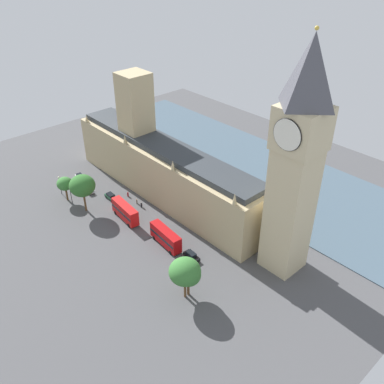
{
  "coord_description": "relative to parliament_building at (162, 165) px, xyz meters",
  "views": [
    {
      "loc": [
        63.47,
        83.39,
        67.64
      ],
      "look_at": [
        1.0,
        14.81,
        9.06
      ],
      "focal_mm": 39.08,
      "sensor_mm": 36.0,
      "label": 1
    }
  ],
  "objects": [
    {
      "name": "ground_plane",
      "position": [
        1.99,
        1.68,
        -9.31
      ],
      "size": [
        141.42,
        141.42,
        0.0
      ],
      "primitive_type": "plane",
      "color": "#4C4C4F"
    },
    {
      "name": "plane_tree_slot_11",
      "position": [
        23.07,
        36.31,
        -2.09
      ],
      "size": [
        6.82,
        6.82,
        10.15
      ],
      "color": "brown",
      "rests_on": "ground"
    },
    {
      "name": "car_white_trailing",
      "position": [
        14.53,
        -23.59,
        -8.42
      ],
      "size": [
        2.25,
        4.62,
        1.74
      ],
      "rotation": [
        0.0,
        0.0,
        -0.09
      ],
      "color": "silver",
      "rests_on": "ground"
    },
    {
      "name": "plane_tree_slot_10",
      "position": [
        23.35,
        -15.58,
        -3.79
      ],
      "size": [
        4.58,
        4.58,
        7.51
      ],
      "color": "brown",
      "rests_on": "ground"
    },
    {
      "name": "double_decker_bus_under_trees",
      "position": [
        15.11,
        20.02,
        -6.67
      ],
      "size": [
        3.4,
        10.67,
        4.75
      ],
      "rotation": [
        0.0,
        0.0,
        -0.08
      ],
      "color": "#B20C0F",
      "rests_on": "ground"
    },
    {
      "name": "street_lamp_slot_14",
      "position": [
        23.14,
        -19.6,
        -5.0
      ],
      "size": [
        0.56,
        0.56,
        6.15
      ],
      "color": "black",
      "rests_on": "ground"
    },
    {
      "name": "pedestrian_corner",
      "position": [
        9.37,
        -0.31,
        -8.62
      ],
      "size": [
        0.65,
        0.61,
        1.53
      ],
      "rotation": [
        0.0,
        0.0,
        2.19
      ],
      "color": "gray",
      "rests_on": "ground"
    },
    {
      "name": "pedestrian_near_tower",
      "position": [
        9.07,
        -5.22,
        -8.61
      ],
      "size": [
        0.6,
        0.5,
        1.56
      ],
      "rotation": [
        0.0,
        0.0,
        4.86
      ],
      "color": "maroon",
      "rests_on": "ground"
    },
    {
      "name": "car_black_far_end",
      "position": [
        13.79,
        28.12,
        -8.42
      ],
      "size": [
        2.15,
        4.61,
        1.74
      ],
      "rotation": [
        0.0,
        0.0,
        -0.06
      ],
      "color": "black",
      "rests_on": "ground"
    },
    {
      "name": "plane_tree_midblock",
      "position": [
        22.12,
        36.29,
        -3.6
      ],
      "size": [
        5.51,
        5.51,
        8.08
      ],
      "color": "brown",
      "rests_on": "ground"
    },
    {
      "name": "car_silver_by_river_gate",
      "position": [
        16.41,
        -15.38,
        -8.42
      ],
      "size": [
        2.26,
        4.9,
        1.74
      ],
      "rotation": [
        0.0,
        0.0,
        3.06
      ],
      "color": "#B7B7BC",
      "rests_on": "ground"
    },
    {
      "name": "parliament_building",
      "position": [
        0.0,
        0.0,
        0.0
      ],
      "size": [
        12.82,
        71.42,
        33.98
      ],
      "color": "tan",
      "rests_on": "ground"
    },
    {
      "name": "car_dark_green_opposite_hall",
      "position": [
        13.62,
        -7.31,
        -8.42
      ],
      "size": [
        2.05,
        4.64,
        1.74
      ],
      "rotation": [
        0.0,
        0.0,
        -0.02
      ],
      "color": "#19472D",
      "rests_on": "ground"
    },
    {
      "name": "clock_tower",
      "position": [
        -0.72,
        43.96,
        18.49
      ],
      "size": [
        9.26,
        9.26,
        53.75
      ],
      "color": "#CCBA8E",
      "rests_on": "ground"
    },
    {
      "name": "street_lamp_slot_13",
      "position": [
        23.13,
        -13.22,
        -5.25
      ],
      "size": [
        0.56,
        0.56,
        5.73
      ],
      "color": "black",
      "rests_on": "ground"
    },
    {
      "name": "pedestrian_kerbside",
      "position": [
        9.51,
        2.12,
        -8.58
      ],
      "size": [
        0.57,
        0.46,
        1.63
      ],
      "rotation": [
        0.0,
        0.0,
        1.57
      ],
      "color": "black",
      "rests_on": "ground"
    },
    {
      "name": "double_decker_bus_leading",
      "position": [
        16.22,
        3.98,
        -6.67
      ],
      "size": [
        3.43,
        10.68,
        4.75
      ],
      "rotation": [
        0.0,
        0.0,
        -0.09
      ],
      "color": "red",
      "rests_on": "ground"
    },
    {
      "name": "river_thames",
      "position": [
        -31.26,
        1.68,
        -9.18
      ],
      "size": [
        40.37,
        127.28,
        0.25
      ],
      "primitive_type": "cube",
      "color": "#475B6B",
      "rests_on": "ground"
    },
    {
      "name": "plane_tree_slot_12",
      "position": [
        22.07,
        -7.19,
        -1.18
      ],
      "size": [
        7.12,
        7.12,
        11.18
      ],
      "color": "brown",
      "rests_on": "ground"
    }
  ]
}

